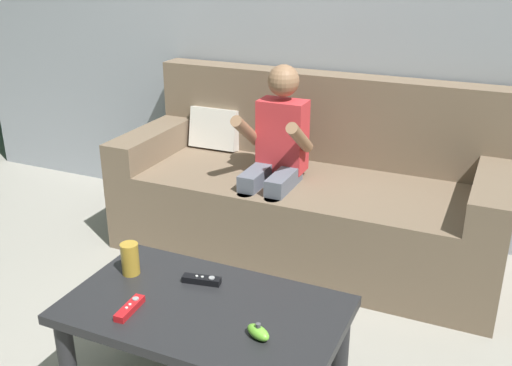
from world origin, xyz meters
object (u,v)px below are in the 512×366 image
object	(u,v)px
coffee_table	(205,323)
game_remote_black_near_edge	(202,280)
nunchuk_lime	(258,332)
couch	(308,195)
game_remote_red_far_corner	(130,308)
soda_can	(130,259)
person_seated_on_couch	(275,155)

from	to	relation	value
coffee_table	game_remote_black_near_edge	distance (m)	0.17
coffee_table	nunchuk_lime	distance (m)	0.27
game_remote_black_near_edge	nunchuk_lime	size ratio (longest dim) A/B	1.44
couch	game_remote_black_near_edge	bearing A→B (deg)	-89.75
game_remote_black_near_edge	nunchuk_lime	bearing A→B (deg)	-33.49
couch	game_remote_black_near_edge	world-z (taller)	couch
game_remote_red_far_corner	soda_can	distance (m)	0.25
couch	person_seated_on_couch	xyz separation A→B (m)	(-0.12, -0.19, 0.27)
coffee_table	soda_can	xyz separation A→B (m)	(-0.35, 0.08, 0.13)
game_remote_black_near_edge	game_remote_red_far_corner	distance (m)	0.29
nunchuk_lime	soda_can	bearing A→B (deg)	164.75
couch	game_remote_red_far_corner	xyz separation A→B (m)	(-0.13, -1.43, 0.13)
coffee_table	soda_can	bearing A→B (deg)	167.77
coffee_table	nunchuk_lime	bearing A→B (deg)	-19.51
soda_can	person_seated_on_couch	bearing A→B (deg)	81.71
coffee_table	game_remote_red_far_corner	xyz separation A→B (m)	(-0.21, -0.13, 0.08)
couch	nunchuk_lime	bearing A→B (deg)	-76.94
couch	person_seated_on_couch	bearing A→B (deg)	-121.38
game_remote_black_near_edge	nunchuk_lime	distance (m)	0.38
couch	nunchuk_lime	size ratio (longest dim) A/B	19.94
couch	soda_can	world-z (taller)	couch
nunchuk_lime	soda_can	xyz separation A→B (m)	(-0.59, 0.16, 0.04)
person_seated_on_couch	nunchuk_lime	bearing A→B (deg)	-69.93
coffee_table	game_remote_red_far_corner	size ratio (longest dim) A/B	6.64
coffee_table	soda_can	size ratio (longest dim) A/B	7.73
coffee_table	game_remote_red_far_corner	bearing A→B (deg)	-148.12
coffee_table	game_remote_black_near_edge	xyz separation A→B (m)	(-0.08, 0.12, 0.08)
nunchuk_lime	game_remote_red_far_corner	distance (m)	0.45
person_seated_on_couch	game_remote_red_far_corner	bearing A→B (deg)	-90.50
game_remote_red_far_corner	soda_can	size ratio (longest dim) A/B	1.16
soda_can	game_remote_black_near_edge	bearing A→B (deg)	10.20
game_remote_black_near_edge	person_seated_on_couch	bearing A→B (deg)	96.98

